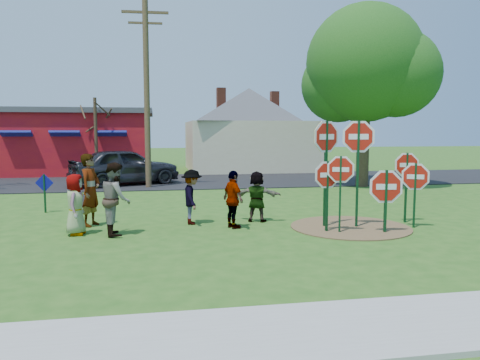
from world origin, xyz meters
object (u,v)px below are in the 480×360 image
object	(u,v)px
suv	(125,166)
leafy_tree	(368,70)
stop_sign_d	(407,170)
person_a	(75,205)
person_b	(90,190)
stop_sign_a	(341,177)
stop_sign_c	(358,149)
stop_sign_b	(326,146)
utility_pole	(147,90)

from	to	relation	value
suv	leafy_tree	world-z (taller)	leafy_tree
stop_sign_d	person_a	size ratio (longest dim) A/B	1.38
person_b	suv	distance (m)	9.75
stop_sign_d	person_a	bearing A→B (deg)	-171.52
stop_sign_a	stop_sign_d	size ratio (longest dim) A/B	0.99
stop_sign_a	leafy_tree	bearing A→B (deg)	84.16
stop_sign_c	suv	distance (m)	13.17
person_a	person_b	world-z (taller)	person_b
person_a	leafy_tree	size ratio (longest dim) A/B	0.18
stop_sign_c	suv	size ratio (longest dim) A/B	0.59
stop_sign_c	stop_sign_d	bearing A→B (deg)	32.25
stop_sign_b	person_a	bearing A→B (deg)	156.02
stop_sign_a	stop_sign_d	distance (m)	2.57
utility_pole	leafy_tree	distance (m)	10.11
suv	stop_sign_a	bearing A→B (deg)	-175.78
stop_sign_c	utility_pole	bearing A→B (deg)	137.85
utility_pole	stop_sign_b	bearing A→B (deg)	-63.70
stop_sign_d	person_a	distance (m)	8.98
stop_sign_d	leafy_tree	size ratio (longest dim) A/B	0.25
stop_sign_c	stop_sign_a	bearing A→B (deg)	-122.73
stop_sign_c	leafy_tree	distance (m)	10.33
leafy_tree	stop_sign_a	bearing A→B (deg)	-118.40
person_a	stop_sign_b	bearing A→B (deg)	-87.24
stop_sign_c	leafy_tree	bearing A→B (deg)	82.01
stop_sign_b	person_b	bearing A→B (deg)	146.15
stop_sign_c	person_a	size ratio (longest dim) A/B	1.97
stop_sign_a	leafy_tree	distance (m)	11.35
suv	leafy_tree	size ratio (longest dim) A/B	0.61
person_b	utility_pole	world-z (taller)	utility_pole
stop_sign_d	person_b	size ratio (longest dim) A/B	1.07
person_b	suv	xyz separation A→B (m)	(0.30, 9.75, -0.08)
stop_sign_b	stop_sign_a	bearing A→B (deg)	-104.81
stop_sign_c	utility_pole	size ratio (longest dim) A/B	0.36
stop_sign_b	person_b	xyz separation A→B (m)	(-6.25, 1.28, -1.19)
stop_sign_b	suv	distance (m)	12.59
stop_sign_b	leafy_tree	world-z (taller)	leafy_tree
leafy_tree	person_b	bearing A→B (deg)	-147.41
leafy_tree	stop_sign_b	bearing A→B (deg)	-121.06
stop_sign_d	person_b	world-z (taller)	stop_sign_d
person_a	suv	distance (m)	10.85
person_a	utility_pole	world-z (taller)	utility_pole
person_b	stop_sign_b	bearing A→B (deg)	-78.68
person_a	suv	xyz separation A→B (m)	(0.53, 10.84, 0.15)
stop_sign_c	utility_pole	distance (m)	11.68
stop_sign_a	stop_sign_d	xyz separation A→B (m)	(2.37, 0.99, 0.05)
utility_pole	suv	bearing A→B (deg)	131.52
stop_sign_d	suv	size ratio (longest dim) A/B	0.41
stop_sign_d	utility_pole	xyz separation A→B (m)	(-7.30, 9.56, 2.90)
stop_sign_a	stop_sign_b	world-z (taller)	stop_sign_b
stop_sign_d	utility_pole	bearing A→B (deg)	135.77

